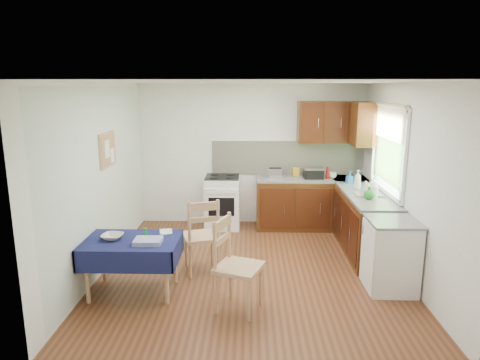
{
  "coord_description": "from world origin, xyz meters",
  "views": [
    {
      "loc": [
        -0.02,
        -5.46,
        2.45
      ],
      "look_at": [
        -0.16,
        0.3,
        1.18
      ],
      "focal_mm": 32.0,
      "sensor_mm": 36.0,
      "label": 1
    }
  ],
  "objects_px": {
    "dining_table": "(132,248)",
    "chair_near": "(235,262)",
    "kettle": "(372,191)",
    "dish_rack": "(368,193)",
    "toaster": "(275,173)",
    "sandwich_press": "(313,173)",
    "chair_far": "(202,234)"
  },
  "relations": [
    {
      "from": "chair_far",
      "to": "sandwich_press",
      "type": "height_order",
      "value": "sandwich_press"
    },
    {
      "from": "dish_rack",
      "to": "kettle",
      "type": "height_order",
      "value": "kettle"
    },
    {
      "from": "dining_table",
      "to": "chair_far",
      "type": "xyz_separation_m",
      "value": [
        0.77,
        0.58,
        -0.02
      ]
    },
    {
      "from": "dining_table",
      "to": "chair_near",
      "type": "xyz_separation_m",
      "value": [
        1.23,
        -0.36,
        -0.01
      ]
    },
    {
      "from": "chair_far",
      "to": "sandwich_press",
      "type": "bearing_deg",
      "value": -149.68
    },
    {
      "from": "dining_table",
      "to": "dish_rack",
      "type": "bearing_deg",
      "value": 29.64
    },
    {
      "from": "toaster",
      "to": "sandwich_press",
      "type": "height_order",
      "value": "sandwich_press"
    },
    {
      "from": "dish_rack",
      "to": "kettle",
      "type": "relative_size",
      "value": 1.5
    },
    {
      "from": "toaster",
      "to": "dish_rack",
      "type": "bearing_deg",
      "value": -57.24
    },
    {
      "from": "dining_table",
      "to": "chair_near",
      "type": "bearing_deg",
      "value": -9.44
    },
    {
      "from": "kettle",
      "to": "dish_rack",
      "type": "bearing_deg",
      "value": 88.44
    },
    {
      "from": "chair_far",
      "to": "chair_near",
      "type": "height_order",
      "value": "chair_near"
    },
    {
      "from": "sandwich_press",
      "to": "chair_far",
      "type": "bearing_deg",
      "value": -139.02
    },
    {
      "from": "chair_near",
      "to": "kettle",
      "type": "relative_size",
      "value": 4.12
    },
    {
      "from": "sandwich_press",
      "to": "kettle",
      "type": "xyz_separation_m",
      "value": [
        0.63,
        -1.36,
        0.02
      ]
    },
    {
      "from": "dining_table",
      "to": "sandwich_press",
      "type": "xyz_separation_m",
      "value": [
        2.49,
        2.47,
        0.43
      ]
    },
    {
      "from": "dining_table",
      "to": "kettle",
      "type": "xyz_separation_m",
      "value": [
        3.12,
        1.11,
        0.45
      ]
    },
    {
      "from": "dining_table",
      "to": "toaster",
      "type": "relative_size",
      "value": 4.75
    },
    {
      "from": "chair_far",
      "to": "dish_rack",
      "type": "relative_size",
      "value": 2.68
    },
    {
      "from": "dining_table",
      "to": "chair_near",
      "type": "relative_size",
      "value": 1.05
    },
    {
      "from": "dining_table",
      "to": "chair_far",
      "type": "bearing_deg",
      "value": 43.79
    },
    {
      "from": "kettle",
      "to": "chair_far",
      "type": "bearing_deg",
      "value": -167.19
    },
    {
      "from": "chair_near",
      "to": "toaster",
      "type": "bearing_deg",
      "value": 9.4
    },
    {
      "from": "chair_near",
      "to": "dish_rack",
      "type": "xyz_separation_m",
      "value": [
        1.89,
        1.68,
        0.36
      ]
    },
    {
      "from": "chair_near",
      "to": "kettle",
      "type": "bearing_deg",
      "value": -30.77
    },
    {
      "from": "dining_table",
      "to": "dish_rack",
      "type": "relative_size",
      "value": 2.89
    },
    {
      "from": "dining_table",
      "to": "toaster",
      "type": "xyz_separation_m",
      "value": [
        1.83,
        2.5,
        0.42
      ]
    },
    {
      "from": "chair_near",
      "to": "toaster",
      "type": "xyz_separation_m",
      "value": [
        0.6,
        2.86,
        0.42
      ]
    },
    {
      "from": "toaster",
      "to": "dish_rack",
      "type": "xyz_separation_m",
      "value": [
        1.29,
        -1.18,
        -0.06
      ]
    },
    {
      "from": "dining_table",
      "to": "toaster",
      "type": "height_order",
      "value": "toaster"
    },
    {
      "from": "dish_rack",
      "to": "dining_table",
      "type": "bearing_deg",
      "value": -146.48
    },
    {
      "from": "dining_table",
      "to": "kettle",
      "type": "bearing_deg",
      "value": 26.44
    }
  ]
}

